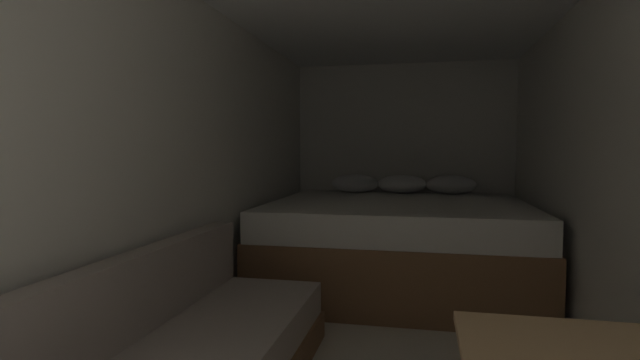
% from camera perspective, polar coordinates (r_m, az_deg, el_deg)
% --- Properties ---
extents(wall_back, '(2.41, 0.05, 2.14)m').
position_cam_1_polar(wall_back, '(5.30, 9.88, 2.06)').
color(wall_back, silver).
rests_on(wall_back, ground).
extents(wall_left, '(0.05, 5.47, 2.14)m').
position_cam_1_polar(wall_left, '(2.89, -16.49, 0.82)').
color(wall_left, silver).
rests_on(wall_left, ground).
extents(wall_right, '(0.05, 5.47, 2.14)m').
position_cam_1_polar(wall_right, '(2.72, 33.07, 0.24)').
color(wall_right, silver).
rests_on(wall_right, ground).
extents(bed, '(2.19, 2.02, 0.95)m').
position_cam_1_polar(bed, '(4.32, 9.24, -7.36)').
color(bed, brown).
rests_on(bed, ground).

